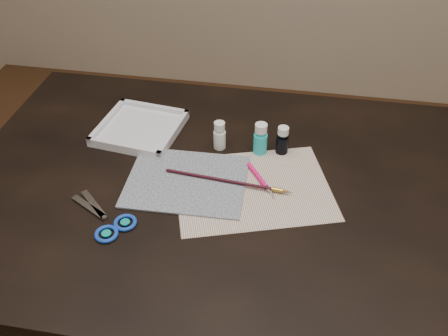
% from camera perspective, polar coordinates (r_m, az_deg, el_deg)
% --- Properties ---
extents(table, '(1.30, 0.90, 0.75)m').
position_cam_1_polar(table, '(1.48, 0.00, -12.82)').
color(table, black).
rests_on(table, ground).
extents(paper, '(0.43, 0.38, 0.00)m').
position_cam_1_polar(paper, '(1.19, 3.32, -2.31)').
color(paper, silver).
rests_on(paper, table).
extents(canvas, '(0.29, 0.24, 0.00)m').
position_cam_1_polar(canvas, '(1.21, -4.30, -1.48)').
color(canvas, black).
rests_on(canvas, paper).
extents(paint_bottle_white, '(0.04, 0.04, 0.08)m').
position_cam_1_polar(paint_bottle_white, '(1.29, -0.51, 3.77)').
color(paint_bottle_white, white).
rests_on(paint_bottle_white, table).
extents(paint_bottle_cyan, '(0.04, 0.04, 0.09)m').
position_cam_1_polar(paint_bottle_cyan, '(1.28, 4.19, 3.38)').
color(paint_bottle_cyan, '#20C1C8').
rests_on(paint_bottle_cyan, table).
extents(paint_bottle_navy, '(0.03, 0.03, 0.08)m').
position_cam_1_polar(paint_bottle_navy, '(1.28, 6.70, 3.18)').
color(paint_bottle_navy, black).
rests_on(paint_bottle_navy, table).
extents(paintbrush, '(0.31, 0.04, 0.01)m').
position_cam_1_polar(paintbrush, '(1.19, 0.52, -1.51)').
color(paintbrush, black).
rests_on(paintbrush, canvas).
extents(craft_knife, '(0.09, 0.12, 0.01)m').
position_cam_1_polar(craft_knife, '(1.20, 4.34, -1.50)').
color(craft_knife, '#F8156E').
rests_on(craft_knife, paper).
extents(scissors, '(0.22, 0.19, 0.01)m').
position_cam_1_polar(scissors, '(1.15, -14.28, -5.23)').
color(scissors, silver).
rests_on(scissors, table).
extents(palette_tray, '(0.23, 0.23, 0.03)m').
position_cam_1_polar(palette_tray, '(1.38, -9.59, 4.56)').
color(palette_tray, silver).
rests_on(palette_tray, table).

